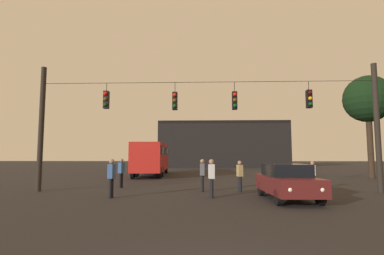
{
  "coord_description": "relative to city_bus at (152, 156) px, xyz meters",
  "views": [
    {
      "loc": [
        -0.12,
        -4.38,
        1.86
      ],
      "look_at": [
        -0.8,
        13.54,
        3.57
      ],
      "focal_mm": 28.09,
      "sensor_mm": 36.0,
      "label": 1
    }
  ],
  "objects": [
    {
      "name": "city_bus",
      "position": [
        0.0,
        0.0,
        0.0
      ],
      "size": [
        3.14,
        11.13,
        3.0
      ],
      "color": "#B21E19",
      "rests_on": "ground"
    },
    {
      "name": "tree_left_silhouette",
      "position": [
        19.17,
        -3.03,
        4.84
      ],
      "size": [
        4.01,
        4.01,
        8.79
      ],
      "color": "#2D2116",
      "rests_on": "ground"
    },
    {
      "name": "pedestrian_near_bus",
      "position": [
        4.93,
        -13.04,
        -0.9
      ],
      "size": [
        0.26,
        0.37,
        1.7
      ],
      "color": "black",
      "rests_on": "ground"
    },
    {
      "name": "pedestrian_crossing_left",
      "position": [
        0.86,
        -15.64,
        -0.88
      ],
      "size": [
        0.29,
        0.39,
        1.74
      ],
      "color": "black",
      "rests_on": "ground"
    },
    {
      "name": "pedestrian_crossing_center",
      "position": [
        11.08,
        -11.95,
        -0.98
      ],
      "size": [
        0.29,
        0.39,
        1.58
      ],
      "color": "black",
      "rests_on": "ground"
    },
    {
      "name": "pedestrian_far_side",
      "position": [
        0.11,
        -11.28,
        -0.89
      ],
      "size": [
        0.35,
        0.42,
        1.72
      ],
      "color": "black",
      "rests_on": "ground"
    },
    {
      "name": "car_near_right",
      "position": [
        8.56,
        -15.95,
        -1.07
      ],
      "size": [
        1.97,
        4.4,
        1.52
      ],
      "color": "#511919",
      "rests_on": "ground"
    },
    {
      "name": "pedestrian_trailing",
      "position": [
        5.35,
        -15.44,
        -0.89
      ],
      "size": [
        0.28,
        0.39,
        1.72
      ],
      "color": "black",
      "rests_on": "ground"
    },
    {
      "name": "pedestrian_crossing_right",
      "position": [
        6.89,
        -13.16,
        -0.95
      ],
      "size": [
        0.32,
        0.41,
        1.62
      ],
      "color": "black",
      "rests_on": "ground"
    },
    {
      "name": "overhead_signal_span",
      "position": [
        5.11,
        -13.31,
        1.93
      ],
      "size": [
        18.02,
        0.44,
        6.73
      ],
      "color": "black",
      "rests_on": "ground"
    },
    {
      "name": "ground_plane",
      "position": [
        5.11,
        -0.21,
        -1.87
      ],
      "size": [
        168.0,
        168.0,
        0.0
      ],
      "primitive_type": "plane",
      "color": "black",
      "rests_on": "ground"
    },
    {
      "name": "corner_building",
      "position": [
        8.42,
        26.57,
        2.06
      ],
      "size": [
        22.19,
        11.38,
        7.84
      ],
      "color": "black",
      "rests_on": "ground"
    }
  ]
}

